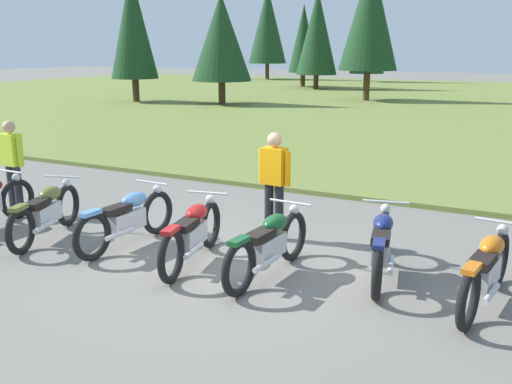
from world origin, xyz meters
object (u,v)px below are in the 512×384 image
motorcycle_orange (486,270)px  rider_in_hivis_vest (12,162)px  motorcycle_olive (46,211)px  motorcycle_sky_blue (127,218)px  motorcycle_navy (382,245)px  motorcycle_red (193,233)px  motorcycle_british_green (269,244)px  rider_with_back_turned (274,180)px

motorcycle_orange → rider_in_hivis_vest: size_ratio=1.26×
motorcycle_olive → motorcycle_sky_blue: same height
motorcycle_orange → rider_in_hivis_vest: (-7.92, 0.18, 0.51)m
motorcycle_olive → motorcycle_navy: same height
motorcycle_navy → motorcycle_sky_blue: bearing=-171.3°
motorcycle_navy → motorcycle_orange: bearing=-12.7°
motorcycle_red → motorcycle_navy: size_ratio=1.00×
motorcycle_british_green → rider_in_hivis_vest: size_ratio=1.26×
rider_with_back_turned → motorcycle_sky_blue: bearing=-143.9°
motorcycle_olive → motorcycle_british_green: size_ratio=0.96×
motorcycle_red → motorcycle_orange: bearing=6.3°
motorcycle_british_green → motorcycle_navy: bearing=26.5°
rider_with_back_turned → motorcycle_olive: bearing=-152.7°
motorcycle_british_green → rider_in_hivis_vest: 5.38m
motorcycle_navy → rider_with_back_turned: bearing=158.6°
motorcycle_sky_blue → motorcycle_british_green: (2.39, -0.08, 0.00)m
rider_in_hivis_vest → motorcycle_olive: bearing=-25.6°
motorcycle_sky_blue → motorcycle_orange: bearing=3.1°
rider_in_hivis_vest → rider_with_back_turned: bearing=10.2°
motorcycle_sky_blue → motorcycle_british_green: 2.39m
motorcycle_red → motorcycle_navy: 2.53m
motorcycle_orange → rider_with_back_turned: rider_with_back_turned is taller
motorcycle_olive → rider_with_back_turned: 3.56m
motorcycle_sky_blue → motorcycle_navy: same height
motorcycle_olive → rider_in_hivis_vest: bearing=154.4°
motorcycle_orange → motorcycle_sky_blue: bearing=-176.9°
motorcycle_navy → rider_in_hivis_vest: 6.65m
motorcycle_navy → motorcycle_red: bearing=-163.9°
motorcycle_sky_blue → motorcycle_british_green: bearing=-2.0°
motorcycle_navy → rider_in_hivis_vest: bearing=-179.1°
rider_in_hivis_vest → motorcycle_navy: bearing=0.9°
motorcycle_olive → motorcycle_red: size_ratio=0.98×
motorcycle_sky_blue → rider_in_hivis_vest: rider_in_hivis_vest is taller
motorcycle_navy → rider_with_back_turned: size_ratio=1.24×
motorcycle_sky_blue → motorcycle_red: (1.26, -0.14, 0.00)m
motorcycle_british_green → rider_in_hivis_vest: bearing=174.2°
motorcycle_olive → motorcycle_sky_blue: size_ratio=0.96×
motorcycle_sky_blue → motorcycle_british_green: size_ratio=1.00×
motorcycle_olive → motorcycle_red: bearing=3.8°
rider_with_back_turned → motorcycle_red: bearing=-110.2°
motorcycle_orange → rider_with_back_turned: bearing=162.0°
motorcycle_british_green → motorcycle_navy: 1.45m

